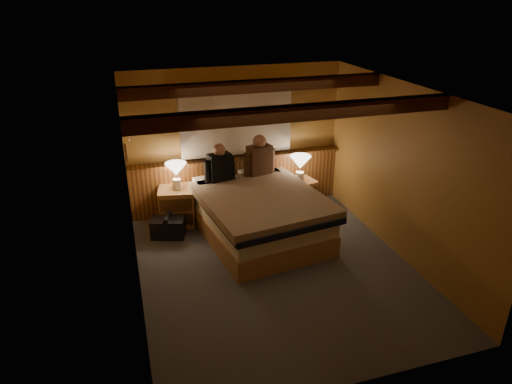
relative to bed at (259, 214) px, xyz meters
name	(u,v)px	position (x,y,z in m)	size (l,w,h in m)	color
floor	(276,268)	(-0.04, -0.92, -0.38)	(4.20, 4.20, 0.00)	#4E545D
ceiling	(280,93)	(-0.04, -0.92, 2.02)	(4.20, 4.20, 0.00)	#C47F49
wall_back	(236,140)	(-0.04, 1.18, 0.82)	(3.60, 3.60, 0.00)	#B38440
wall_left	(131,206)	(-1.84, -0.92, 0.82)	(4.20, 4.20, 0.00)	#B38440
wall_right	(402,173)	(1.76, -0.92, 0.82)	(4.20, 4.20, 0.00)	#B38440
wall_front	(360,282)	(-0.04, -3.02, 0.82)	(3.60, 3.60, 0.00)	#B38440
wainscot	(237,181)	(-0.04, 1.12, 0.11)	(3.60, 0.23, 0.94)	brown
curtain_window	(236,122)	(-0.04, 1.11, 1.14)	(2.18, 0.09, 1.11)	#4A2712
ceiling_beams	(275,98)	(-0.04, -0.77, 1.93)	(3.60, 1.65, 0.16)	#4A2712
coat_rail	(127,130)	(-1.76, 0.66, 1.29)	(0.05, 0.55, 0.24)	white
framed_print	(312,114)	(1.31, 1.16, 1.17)	(0.30, 0.04, 0.25)	#A17D50
bed	(259,214)	(0.00, 0.00, 0.00)	(1.91, 2.34, 0.73)	tan
nightstand_left	(177,206)	(-1.13, 0.81, -0.08)	(0.63, 0.59, 0.61)	tan
nightstand_right	(300,194)	(0.99, 0.78, -0.13)	(0.53, 0.50, 0.50)	tan
lamp_left	(176,171)	(-1.10, 0.80, 0.53)	(0.33, 0.33, 0.43)	white
lamp_right	(300,164)	(0.95, 0.73, 0.45)	(0.35, 0.35, 0.46)	white
person_left	(220,165)	(-0.44, 0.68, 0.59)	(0.51, 0.27, 0.63)	black
person_right	(259,158)	(0.24, 0.76, 0.62)	(0.55, 0.30, 0.68)	#472C1C
duffel_bag	(168,227)	(-1.33, 0.41, -0.22)	(0.56, 0.43, 0.36)	black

